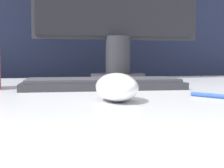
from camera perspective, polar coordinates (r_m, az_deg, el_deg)
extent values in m
cube|color=black|center=(1.34, -6.69, -5.19)|extent=(5.00, 0.03, 1.16)
ellipsoid|color=white|center=(0.51, 0.86, -0.56)|extent=(0.07, 0.12, 0.05)
cube|color=#28282D|center=(0.73, -2.10, -0.18)|extent=(0.38, 0.16, 0.02)
cube|color=#38383D|center=(0.73, -2.11, 0.75)|extent=(0.36, 0.15, 0.01)
cylinder|color=#28282D|center=(1.07, 1.10, 1.39)|extent=(0.19, 0.19, 0.02)
cylinder|color=#28282D|center=(1.07, 1.11, 5.32)|extent=(0.09, 0.09, 0.13)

